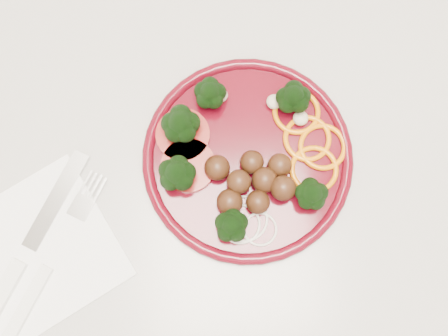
{
  "coord_description": "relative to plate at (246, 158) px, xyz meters",
  "views": [
    {
      "loc": [
        -0.11,
        1.54,
        1.57
      ],
      "look_at": [
        -0.09,
        1.67,
        0.92
      ],
      "focal_mm": 45.0,
      "sensor_mm": 36.0,
      "label": 1
    }
  ],
  "objects": [
    {
      "name": "knife",
      "position": [
        -0.28,
        -0.09,
        -0.01
      ],
      "size": [
        0.15,
        0.21,
        0.01
      ],
      "rotation": [
        0.0,
        0.0,
        0.99
      ],
      "color": "silver",
      "rests_on": "napkin"
    },
    {
      "name": "napkin",
      "position": [
        -0.26,
        -0.08,
        -0.01
      ],
      "size": [
        0.23,
        0.23,
        0.0
      ],
      "primitive_type": "cube",
      "rotation": [
        0.0,
        0.0,
        0.44
      ],
      "color": "white",
      "rests_on": "counter"
    },
    {
      "name": "fork",
      "position": [
        -0.26,
        -0.11,
        -0.01
      ],
      "size": [
        0.13,
        0.19,
        0.01
      ],
      "rotation": [
        0.0,
        0.0,
        0.99
      ],
      "color": "white",
      "rests_on": "napkin"
    },
    {
      "name": "counter",
      "position": [
        0.06,
        0.02,
        -0.47
      ],
      "size": [
        2.4,
        0.6,
        0.9
      ],
      "color": "white",
      "rests_on": "ground"
    },
    {
      "name": "plate",
      "position": [
        0.0,
        0.0,
        0.0
      ],
      "size": [
        0.26,
        0.26,
        0.06
      ],
      "rotation": [
        0.0,
        0.0,
        -0.18
      ],
      "color": "#4C0510",
      "rests_on": "counter"
    }
  ]
}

